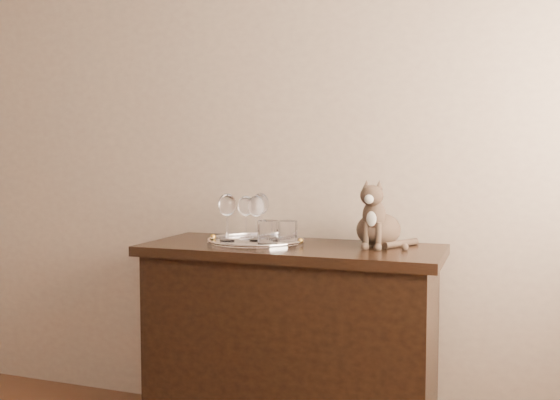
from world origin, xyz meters
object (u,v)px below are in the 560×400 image
(wine_glass_a, at_px, (246,217))
(tumbler_a, at_px, (268,232))
(wine_glass_b, at_px, (260,216))
(wine_glass_d, at_px, (256,218))
(tray, at_px, (256,242))
(wine_glass_c, at_px, (227,217))
(tumbler_c, at_px, (288,231))
(sideboard, at_px, (291,349))
(cat, at_px, (379,213))

(wine_glass_a, distance_m, tumbler_a, 0.21)
(wine_glass_b, relative_size, wine_glass_d, 1.03)
(wine_glass_a, bearing_deg, tray, -43.81)
(wine_glass_b, distance_m, wine_glass_d, 0.07)
(wine_glass_c, distance_m, wine_glass_d, 0.12)
(wine_glass_c, bearing_deg, wine_glass_d, 31.78)
(tray, xyz_separation_m, wine_glass_c, (-0.11, -0.04, 0.10))
(tray, height_order, tumbler_c, tumbler_c)
(wine_glass_a, height_order, wine_glass_d, wine_glass_d)
(sideboard, relative_size, tumbler_a, 12.68)
(wine_glass_a, bearing_deg, sideboard, -19.96)
(tumbler_a, bearing_deg, tray, 139.37)
(tray, relative_size, tumbler_c, 4.71)
(wine_glass_c, bearing_deg, wine_glass_b, 54.71)
(tray, distance_m, cat, 0.52)
(wine_glass_c, bearing_deg, wine_glass_a, 70.20)
(wine_glass_d, distance_m, cat, 0.51)
(wine_glass_d, bearing_deg, wine_glass_b, 96.86)
(cat, bearing_deg, tumbler_a, -156.42)
(sideboard, bearing_deg, wine_glass_a, 160.04)
(tray, distance_m, tumbler_c, 0.14)
(sideboard, height_order, wine_glass_b, wine_glass_b)
(wine_glass_c, relative_size, wine_glass_d, 1.06)
(tumbler_a, xyz_separation_m, tumbler_c, (0.05, 0.10, -0.00))
(tray, bearing_deg, tumbler_c, 14.06)
(wine_glass_c, bearing_deg, tumbler_a, -9.64)
(sideboard, relative_size, wine_glass_b, 6.21)
(tray, height_order, wine_glass_b, wine_glass_b)
(wine_glass_c, bearing_deg, cat, 10.36)
(tumbler_a, relative_size, cat, 0.35)
(tray, height_order, cat, cat)
(tumbler_a, bearing_deg, sideboard, 34.08)
(wine_glass_d, height_order, tumbler_a, wine_glass_d)
(sideboard, relative_size, tray, 3.00)
(wine_glass_d, relative_size, cat, 0.70)
(tumbler_a, bearing_deg, tumbler_c, 63.51)
(sideboard, height_order, wine_glass_d, wine_glass_d)
(sideboard, xyz_separation_m, wine_glass_b, (-0.18, 0.11, 0.53))
(wine_glass_b, xyz_separation_m, cat, (0.51, -0.02, 0.03))
(tray, relative_size, wine_glass_b, 2.07)
(tumbler_a, bearing_deg, cat, 19.08)
(sideboard, xyz_separation_m, wine_glass_d, (-0.17, 0.04, 0.53))
(sideboard, distance_m, cat, 0.66)
(tumbler_a, xyz_separation_m, cat, (0.42, 0.14, 0.08))
(wine_glass_b, bearing_deg, tumbler_c, -24.06)
(tray, height_order, wine_glass_a, wine_glass_a)
(tumbler_a, relative_size, tumbler_c, 1.11)
(sideboard, relative_size, wine_glass_c, 6.08)
(wine_glass_b, distance_m, cat, 0.52)
(wine_glass_d, bearing_deg, tumbler_a, -47.40)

